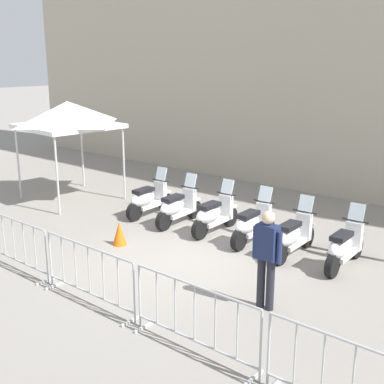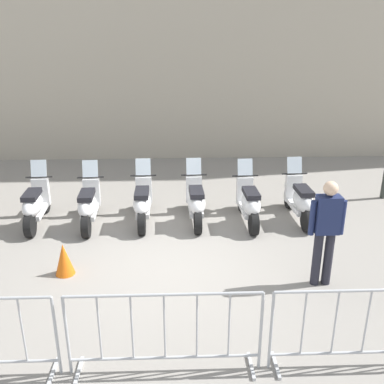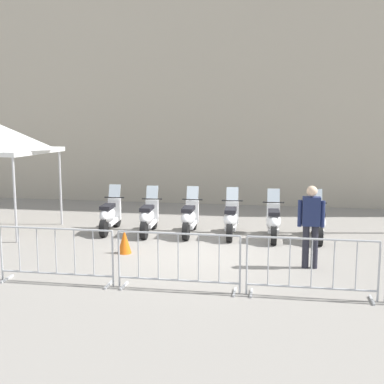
{
  "view_description": "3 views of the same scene",
  "coord_description": "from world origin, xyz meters",
  "px_view_note": "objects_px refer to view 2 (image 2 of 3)",
  "views": [
    {
      "loc": [
        7.2,
        -6.86,
        4.18
      ],
      "look_at": [
        -0.79,
        1.06,
        1.14
      ],
      "focal_mm": 47.48,
      "sensor_mm": 36.0,
      "label": 1
    },
    {
      "loc": [
        0.78,
        -6.51,
        3.8
      ],
      "look_at": [
        0.33,
        1.37,
        0.84
      ],
      "focal_mm": 40.37,
      "sensor_mm": 36.0,
      "label": 2
    },
    {
      "loc": [
        2.81,
        -10.99,
        3.15
      ],
      "look_at": [
        -0.51,
        1.23,
        1.24
      ],
      "focal_mm": 47.62,
      "sensor_mm": 36.0,
      "label": 3
    }
  ],
  "objects_px": {
    "motorcycle_2": "(143,203)",
    "traffic_cone": "(64,259)",
    "motorcycle_4": "(249,203)",
    "barrier_segment_2": "(165,333)",
    "officer_near_row_end": "(326,228)",
    "motorcycle_0": "(36,205)",
    "motorcycle_5": "(300,200)",
    "motorcycle_3": "(196,202)",
    "barrier_segment_3": "(366,328)",
    "motorcycle_1": "(89,205)"
  },
  "relations": [
    {
      "from": "motorcycle_0",
      "to": "motorcycle_5",
      "type": "relative_size",
      "value": 1.0
    },
    {
      "from": "barrier_segment_2",
      "to": "officer_near_row_end",
      "type": "height_order",
      "value": "officer_near_row_end"
    },
    {
      "from": "barrier_segment_2",
      "to": "barrier_segment_3",
      "type": "bearing_deg",
      "value": 5.44
    },
    {
      "from": "motorcycle_2",
      "to": "officer_near_row_end",
      "type": "distance_m",
      "value": 3.89
    },
    {
      "from": "barrier_segment_3",
      "to": "traffic_cone",
      "type": "xyz_separation_m",
      "value": [
        -4.26,
        1.85,
        -0.25
      ]
    },
    {
      "from": "motorcycle_0",
      "to": "motorcycle_4",
      "type": "relative_size",
      "value": 1.0
    },
    {
      "from": "officer_near_row_end",
      "to": "motorcycle_5",
      "type": "bearing_deg",
      "value": 88.1
    },
    {
      "from": "officer_near_row_end",
      "to": "traffic_cone",
      "type": "height_order",
      "value": "officer_near_row_end"
    },
    {
      "from": "barrier_segment_2",
      "to": "motorcycle_2",
      "type": "bearing_deg",
      "value": 102.81
    },
    {
      "from": "motorcycle_1",
      "to": "officer_near_row_end",
      "type": "distance_m",
      "value": 4.74
    },
    {
      "from": "motorcycle_2",
      "to": "traffic_cone",
      "type": "bearing_deg",
      "value": -114.83
    },
    {
      "from": "motorcycle_1",
      "to": "motorcycle_0",
      "type": "bearing_deg",
      "value": -177.68
    },
    {
      "from": "motorcycle_2",
      "to": "motorcycle_4",
      "type": "bearing_deg",
      "value": 2.91
    },
    {
      "from": "motorcycle_1",
      "to": "motorcycle_3",
      "type": "xyz_separation_m",
      "value": [
        2.18,
        0.29,
        0.0
      ]
    },
    {
      "from": "barrier_segment_3",
      "to": "officer_near_row_end",
      "type": "distance_m",
      "value": 1.85
    },
    {
      "from": "motorcycle_3",
      "to": "traffic_cone",
      "type": "bearing_deg",
      "value": -133.15
    },
    {
      "from": "motorcycle_3",
      "to": "traffic_cone",
      "type": "xyz_separation_m",
      "value": [
        -2.06,
        -2.2,
        -0.18
      ]
    },
    {
      "from": "motorcycle_2",
      "to": "motorcycle_3",
      "type": "xyz_separation_m",
      "value": [
        1.09,
        0.11,
        0.0
      ]
    },
    {
      "from": "motorcycle_0",
      "to": "motorcycle_2",
      "type": "xyz_separation_m",
      "value": [
        2.18,
        0.23,
        0.0
      ]
    },
    {
      "from": "motorcycle_4",
      "to": "officer_near_row_end",
      "type": "xyz_separation_m",
      "value": [
        1.0,
        -2.26,
        0.53
      ]
    },
    {
      "from": "motorcycle_3",
      "to": "officer_near_row_end",
      "type": "distance_m",
      "value": 3.13
    },
    {
      "from": "motorcycle_3",
      "to": "barrier_segment_2",
      "type": "xyz_separation_m",
      "value": [
        -0.15,
        -4.27,
        0.07
      ]
    },
    {
      "from": "barrier_segment_2",
      "to": "officer_near_row_end",
      "type": "xyz_separation_m",
      "value": [
        2.25,
        2.02,
        0.45
      ]
    },
    {
      "from": "motorcycle_3",
      "to": "motorcycle_2",
      "type": "bearing_deg",
      "value": -174.45
    },
    {
      "from": "barrier_segment_3",
      "to": "motorcycle_5",
      "type": "bearing_deg",
      "value": 90.14
    },
    {
      "from": "barrier_segment_2",
      "to": "motorcycle_3",
      "type": "bearing_deg",
      "value": 88.02
    },
    {
      "from": "motorcycle_2",
      "to": "motorcycle_4",
      "type": "xyz_separation_m",
      "value": [
        2.2,
        0.11,
        0.0
      ]
    },
    {
      "from": "motorcycle_2",
      "to": "motorcycle_0",
      "type": "bearing_deg",
      "value": -173.94
    },
    {
      "from": "barrier_segment_2",
      "to": "motorcycle_4",
      "type": "bearing_deg",
      "value": 73.7
    },
    {
      "from": "officer_near_row_end",
      "to": "motorcycle_1",
      "type": "bearing_deg",
      "value": 155.4
    },
    {
      "from": "barrier_segment_3",
      "to": "motorcycle_2",
      "type": "bearing_deg",
      "value": 129.86
    },
    {
      "from": "motorcycle_4",
      "to": "barrier_segment_2",
      "type": "relative_size",
      "value": 0.76
    },
    {
      "from": "motorcycle_1",
      "to": "motorcycle_2",
      "type": "height_order",
      "value": "same"
    },
    {
      "from": "traffic_cone",
      "to": "barrier_segment_3",
      "type": "bearing_deg",
      "value": -23.43
    },
    {
      "from": "motorcycle_0",
      "to": "barrier_segment_3",
      "type": "distance_m",
      "value": 6.61
    },
    {
      "from": "motorcycle_0",
      "to": "motorcycle_5",
      "type": "height_order",
      "value": "same"
    },
    {
      "from": "motorcycle_0",
      "to": "motorcycle_1",
      "type": "height_order",
      "value": "same"
    },
    {
      "from": "motorcycle_2",
      "to": "traffic_cone",
      "type": "distance_m",
      "value": 2.31
    },
    {
      "from": "motorcycle_2",
      "to": "barrier_segment_2",
      "type": "bearing_deg",
      "value": -77.19
    },
    {
      "from": "motorcycle_5",
      "to": "traffic_cone",
      "type": "xyz_separation_m",
      "value": [
        -4.25,
        -2.42,
        -0.18
      ]
    },
    {
      "from": "barrier_segment_3",
      "to": "officer_near_row_end",
      "type": "bearing_deg",
      "value": 92.94
    },
    {
      "from": "motorcycle_2",
      "to": "motorcycle_5",
      "type": "distance_m",
      "value": 3.3
    },
    {
      "from": "motorcycle_2",
      "to": "motorcycle_5",
      "type": "xyz_separation_m",
      "value": [
        3.28,
        0.32,
        0.0
      ]
    },
    {
      "from": "motorcycle_2",
      "to": "traffic_cone",
      "type": "relative_size",
      "value": 3.14
    },
    {
      "from": "traffic_cone",
      "to": "motorcycle_4",
      "type": "bearing_deg",
      "value": 34.87
    },
    {
      "from": "barrier_segment_2",
      "to": "barrier_segment_3",
      "type": "distance_m",
      "value": 2.35
    },
    {
      "from": "motorcycle_4",
      "to": "motorcycle_2",
      "type": "bearing_deg",
      "value": -177.09
    },
    {
      "from": "motorcycle_2",
      "to": "traffic_cone",
      "type": "height_order",
      "value": "motorcycle_2"
    },
    {
      "from": "motorcycle_1",
      "to": "motorcycle_5",
      "type": "relative_size",
      "value": 1.0
    },
    {
      "from": "motorcycle_3",
      "to": "motorcycle_4",
      "type": "bearing_deg",
      "value": 0.27
    }
  ]
}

